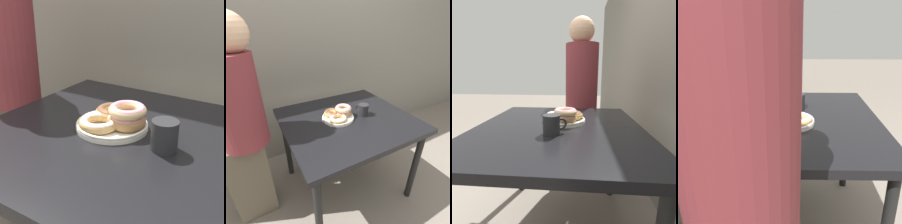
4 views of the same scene
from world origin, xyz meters
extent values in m
cube|color=black|center=(0.00, 0.38, 0.72)|extent=(0.98, 0.89, 0.04)
cylinder|color=black|center=(-0.43, 0.00, 0.35)|extent=(0.05, 0.05, 0.70)
cylinder|color=black|center=(-0.43, 0.77, 0.35)|extent=(0.05, 0.05, 0.70)
cylinder|color=silver|center=(-0.07, 0.41, 0.75)|extent=(0.25, 0.25, 0.01)
torus|color=silver|center=(-0.07, 0.41, 0.76)|extent=(0.24, 0.24, 0.01)
torus|color=#9E7042|center=(-0.02, 0.42, 0.77)|extent=(0.15, 0.15, 0.04)
torus|color=pink|center=(-0.02, 0.42, 0.78)|extent=(0.14, 0.14, 0.03)
torus|color=tan|center=(-0.10, 0.45, 0.77)|extent=(0.17, 0.17, 0.04)
torus|color=brown|center=(-0.10, 0.45, 0.78)|extent=(0.16, 0.16, 0.03)
torus|color=tan|center=(-0.09, 0.36, 0.77)|extent=(0.15, 0.15, 0.03)
torus|color=white|center=(-0.09, 0.36, 0.77)|extent=(0.15, 0.15, 0.03)
torus|color=#D6B27A|center=(-0.02, 0.42, 0.81)|extent=(0.14, 0.14, 0.03)
torus|color=pink|center=(-0.02, 0.42, 0.82)|extent=(0.13, 0.13, 0.03)
cylinder|color=#232326|center=(0.14, 0.37, 0.78)|extent=(0.08, 0.08, 0.09)
cylinder|color=#382114|center=(0.14, 0.37, 0.82)|extent=(0.07, 0.07, 0.00)
torus|color=#232326|center=(0.12, 0.41, 0.78)|extent=(0.03, 0.06, 0.06)
cube|color=brown|center=(-0.77, 0.52, 0.34)|extent=(0.28, 0.20, 0.68)
cylinder|color=maroon|center=(-0.72, 0.51, 0.97)|extent=(0.29, 0.29, 0.59)
sphere|color=tan|center=(-0.67, 0.51, 1.37)|extent=(0.22, 0.22, 0.22)
camera|label=1|loc=(0.45, -0.41, 1.20)|focal=50.00mm
camera|label=2|loc=(-0.63, -0.63, 1.43)|focal=28.00mm
camera|label=3|loc=(0.91, 0.49, 1.02)|focal=28.00mm
camera|label=4|loc=(-1.23, 0.38, 1.23)|focal=40.00mm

